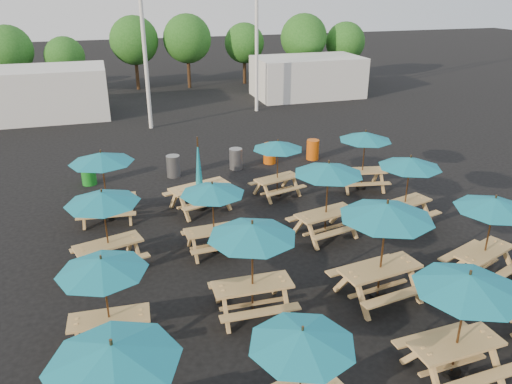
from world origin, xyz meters
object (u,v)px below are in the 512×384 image
object	(u,v)px
picnic_unit_13	(494,209)
picnic_unit_2	(103,202)
picnic_unit_9	(386,217)
waste_bin_1	(173,166)
picnic_unit_7	(199,180)
picnic_unit_8	(468,289)
waste_bin_3	(270,153)
picnic_unit_11	(278,148)
picnic_unit_14	(410,166)
picnic_unit_15	(365,140)
waste_bin_0	(89,174)
picnic_unit_0	(114,361)
picnic_unit_10	(328,173)
picnic_unit_3	(102,162)
picnic_unit_5	(252,236)
picnic_unit_1	(102,271)
picnic_unit_4	(302,344)
picnic_unit_6	(212,193)
waste_bin_2	(236,159)
waste_bin_4	(313,150)

from	to	relation	value
picnic_unit_13	picnic_unit_2	bearing A→B (deg)	140.54
picnic_unit_9	waste_bin_1	bearing A→B (deg)	102.01
picnic_unit_7	picnic_unit_8	distance (m)	9.77
waste_bin_1	waste_bin_3	xyz separation A→B (m)	(4.17, 0.39, 0.00)
picnic_unit_11	picnic_unit_14	xyz separation A→B (m)	(3.14, -3.33, 0.15)
picnic_unit_15	waste_bin_0	world-z (taller)	picnic_unit_15
picnic_unit_0	picnic_unit_10	world-z (taller)	picnic_unit_10
picnic_unit_3	waste_bin_3	xyz separation A→B (m)	(6.79, 3.70, -1.58)
picnic_unit_5	picnic_unit_1	bearing A→B (deg)	-174.82
picnic_unit_2	picnic_unit_4	distance (m)	7.09
picnic_unit_6	waste_bin_2	bearing A→B (deg)	66.88
picnic_unit_10	picnic_unit_15	world-z (taller)	picnic_unit_10
picnic_unit_8	picnic_unit_11	distance (m)	9.53
picnic_unit_2	picnic_unit_9	xyz separation A→B (m)	(6.25, -3.39, 0.27)
picnic_unit_10	waste_bin_1	distance (m)	7.57
picnic_unit_4	picnic_unit_7	world-z (taller)	picnic_unit_7
picnic_unit_11	picnic_unit_13	size ratio (longest dim) A/B	0.88
picnic_unit_5	picnic_unit_7	bearing A→B (deg)	91.81
picnic_unit_10	picnic_unit_14	world-z (taller)	picnic_unit_10
picnic_unit_7	picnic_unit_11	bearing A→B (deg)	-10.23
picnic_unit_11	waste_bin_3	size ratio (longest dim) A/B	2.55
waste_bin_1	waste_bin_2	distance (m)	2.61
picnic_unit_9	picnic_unit_13	size ratio (longest dim) A/B	1.02
picnic_unit_6	waste_bin_0	size ratio (longest dim) A/B	2.43
picnic_unit_11	picnic_unit_13	bearing A→B (deg)	-78.52
picnic_unit_2	waste_bin_2	world-z (taller)	picnic_unit_2
picnic_unit_1	waste_bin_0	bearing A→B (deg)	95.87
picnic_unit_9	picnic_unit_14	world-z (taller)	picnic_unit_9
picnic_unit_11	waste_bin_4	xyz separation A→B (m)	(2.82, 3.35, -1.36)
picnic_unit_4	picnic_unit_7	bearing A→B (deg)	75.32
waste_bin_0	waste_bin_2	world-z (taller)	same
picnic_unit_14	waste_bin_4	world-z (taller)	picnic_unit_14
picnic_unit_9	picnic_unit_11	bearing A→B (deg)	84.13
picnic_unit_6	waste_bin_1	world-z (taller)	picnic_unit_6
picnic_unit_1	picnic_unit_2	bearing A→B (deg)	91.61
picnic_unit_13	waste_bin_3	size ratio (longest dim) A/B	2.89
picnic_unit_5	picnic_unit_14	bearing A→B (deg)	28.60
picnic_unit_2	picnic_unit_14	bearing A→B (deg)	-15.23
picnic_unit_10	waste_bin_4	world-z (taller)	picnic_unit_10
picnic_unit_1	picnic_unit_13	bearing A→B (deg)	2.88
picnic_unit_0	picnic_unit_3	size ratio (longest dim) A/B	1.02
picnic_unit_5	picnic_unit_10	world-z (taller)	picnic_unit_10
picnic_unit_8	picnic_unit_14	bearing A→B (deg)	62.54
picnic_unit_5	picnic_unit_8	bearing A→B (deg)	-42.82
picnic_unit_14	waste_bin_0	size ratio (longest dim) A/B	2.76
picnic_unit_9	picnic_unit_3	bearing A→B (deg)	125.74
waste_bin_3	waste_bin_4	bearing A→B (deg)	-2.01
picnic_unit_2	picnic_unit_4	xyz separation A→B (m)	(2.95, -6.44, -0.14)
picnic_unit_2	waste_bin_3	bearing A→B (deg)	29.31
picnic_unit_6	waste_bin_1	xyz separation A→B (m)	(-0.23, 6.32, -1.38)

